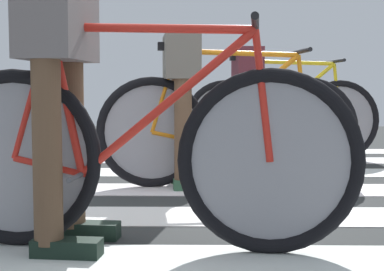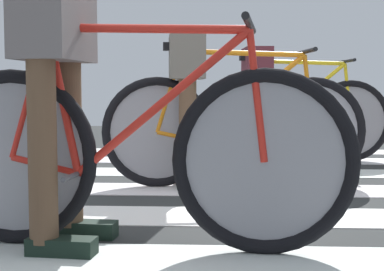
{
  "view_description": "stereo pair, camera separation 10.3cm",
  "coord_description": "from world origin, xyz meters",
  "views": [
    {
      "loc": [
        0.07,
        -2.98,
        0.65
      ],
      "look_at": [
        0.03,
        -0.16,
        0.43
      ],
      "focal_mm": 54.17,
      "sensor_mm": 36.0,
      "label": 1
    },
    {
      "loc": [
        0.18,
        -2.98,
        0.65
      ],
      "look_at": [
        0.03,
        -0.16,
        0.43
      ],
      "focal_mm": 54.17,
      "sensor_mm": 36.0,
      "label": 2
    }
  ],
  "objects": [
    {
      "name": "bicycle_2_of_3",
      "position": [
        0.26,
        0.79,
        0.41
      ],
      "size": [
        1.73,
        0.52,
        0.93
      ],
      "rotation": [
        0.0,
        0.0,
        0.11
      ],
      "color": "black",
      "rests_on": "ground"
    },
    {
      "name": "cyclist_1_of_3",
      "position": [
        -0.48,
        -0.69,
        0.68
      ],
      "size": [
        0.35,
        0.43,
        1.03
      ],
      "rotation": [
        0.0,
        0.0,
        -0.1
      ],
      "color": "brown",
      "rests_on": "ground"
    },
    {
      "name": "cyclist_3_of_3",
      "position": [
        0.48,
        2.07,
        0.66
      ],
      "size": [
        0.35,
        0.43,
        0.99
      ],
      "rotation": [
        0.0,
        0.0,
        0.1
      ],
      "color": "beige",
      "rests_on": "ground"
    },
    {
      "name": "bicycle_1_of_3",
      "position": [
        -0.17,
        -0.73,
        0.41
      ],
      "size": [
        1.73,
        0.52,
        0.93
      ],
      "rotation": [
        0.0,
        0.0,
        -0.1
      ],
      "color": "black",
      "rests_on": "ground"
    },
    {
      "name": "bicycle_3_of_3",
      "position": [
        0.79,
        2.1,
        0.41
      ],
      "size": [
        1.73,
        0.52,
        0.93
      ],
      "rotation": [
        0.0,
        0.0,
        0.1
      ],
      "color": "black",
      "rests_on": "ground"
    },
    {
      "name": "crosswalk_markings",
      "position": [
        -0.02,
        -0.12,
        0.02
      ],
      "size": [
        5.44,
        6.52,
        0.0
      ],
      "color": "silver",
      "rests_on": "ground"
    },
    {
      "name": "ground",
      "position": [
        0.0,
        0.0,
        0.01
      ],
      "size": [
        18.0,
        14.0,
        0.02
      ],
      "color": "#282B2B"
    },
    {
      "name": "cyclist_2_of_3",
      "position": [
        -0.05,
        0.76,
        0.65
      ],
      "size": [
        0.35,
        0.43,
        0.98
      ],
      "rotation": [
        0.0,
        0.0,
        0.11
      ],
      "color": "brown",
      "rests_on": "ground"
    }
  ]
}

